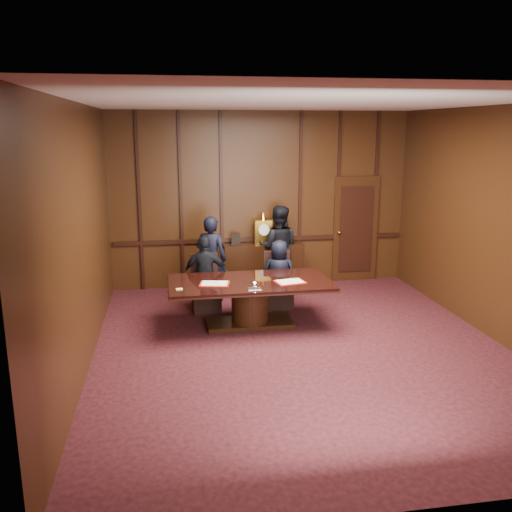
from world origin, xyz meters
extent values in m
plane|color=black|center=(0.00, 0.00, 0.00)|extent=(7.00, 7.00, 0.00)
plane|color=silver|center=(0.00, 0.00, 3.50)|extent=(7.00, 7.00, 0.00)
cube|color=black|center=(0.00, 3.50, 1.75)|extent=(6.00, 0.04, 3.50)
cube|color=black|center=(0.00, -3.50, 1.75)|extent=(6.00, 0.04, 3.50)
cube|color=black|center=(-3.00, 0.00, 1.75)|extent=(0.04, 7.00, 3.50)
cube|color=black|center=(3.00, 0.00, 1.75)|extent=(0.04, 7.00, 3.50)
cube|color=black|center=(0.00, 3.47, 0.95)|extent=(5.90, 0.05, 0.08)
cube|color=black|center=(2.00, 3.46, 1.10)|extent=(0.95, 0.06, 2.20)
sphere|color=gold|center=(1.63, 3.39, 1.05)|extent=(0.08, 0.08, 0.08)
cube|color=black|center=(0.00, 3.26, 0.45)|extent=(1.60, 0.45, 0.90)
cube|color=black|center=(-0.70, 3.26, 0.03)|extent=(0.12, 0.40, 0.06)
cube|color=black|center=(0.70, 3.26, 0.03)|extent=(0.12, 0.40, 0.06)
cube|color=gold|center=(0.00, 3.26, 1.14)|extent=(0.34, 0.18, 0.48)
cylinder|color=white|center=(0.00, 3.16, 1.20)|extent=(0.22, 0.03, 0.22)
cone|color=gold|center=(0.00, 3.26, 1.46)|extent=(0.14, 0.14, 0.16)
cube|color=black|center=(-0.55, 3.28, 1.01)|extent=(0.18, 0.04, 0.22)
cube|color=orange|center=(0.50, 3.28, 0.96)|extent=(0.22, 0.12, 0.12)
cube|color=black|center=(-0.60, 1.10, 0.04)|extent=(1.40, 0.60, 0.08)
cylinder|color=black|center=(-0.60, 1.10, 0.39)|extent=(0.60, 0.60, 0.62)
cube|color=black|center=(-0.60, 1.10, 0.71)|extent=(2.62, 1.32, 0.02)
cube|color=black|center=(-0.60, 1.10, 0.73)|extent=(2.60, 1.30, 0.06)
cube|color=#AE1C10|center=(-1.18, 1.01, 0.77)|extent=(0.52, 0.42, 0.01)
cube|color=white|center=(-1.18, 1.01, 0.78)|extent=(0.45, 0.35, 0.01)
cube|color=#AE1C10|center=(0.02, 0.92, 0.77)|extent=(0.52, 0.42, 0.01)
cube|color=white|center=(0.02, 0.92, 0.78)|extent=(0.45, 0.35, 0.01)
cube|color=white|center=(-0.60, 0.65, 0.77)|extent=(0.20, 0.14, 0.01)
ellipsoid|color=white|center=(-0.60, 0.65, 0.82)|extent=(0.13, 0.13, 0.10)
cube|color=#FFFB7C|center=(-1.74, 0.80, 0.77)|extent=(0.11, 0.08, 0.01)
cube|color=black|center=(-1.25, 1.95, 0.23)|extent=(0.50, 0.50, 0.46)
cube|color=black|center=(-1.26, 2.16, 0.72)|extent=(0.48, 0.08, 0.55)
cylinder|color=black|center=(-1.45, 1.75, 0.12)|extent=(0.04, 0.04, 0.23)
cylinder|color=black|center=(-1.05, 2.15, 0.12)|extent=(0.04, 0.04, 0.23)
cube|color=black|center=(0.05, 1.95, 0.23)|extent=(0.50, 0.50, 0.46)
cube|color=black|center=(0.06, 2.16, 0.72)|extent=(0.48, 0.08, 0.55)
cylinder|color=black|center=(-0.15, 1.75, 0.12)|extent=(0.04, 0.04, 0.23)
cylinder|color=black|center=(0.25, 2.15, 0.12)|extent=(0.04, 0.04, 0.23)
imported|color=black|center=(-1.25, 1.90, 0.68)|extent=(0.84, 0.45, 1.36)
imported|color=black|center=(0.05, 1.90, 0.62)|extent=(0.70, 0.56, 1.25)
imported|color=black|center=(-1.10, 2.54, 0.80)|extent=(0.69, 0.59, 1.60)
imported|color=black|center=(0.28, 3.10, 0.84)|extent=(0.96, 0.84, 1.68)
camera|label=1|loc=(-1.87, -7.20, 3.17)|focal=38.00mm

